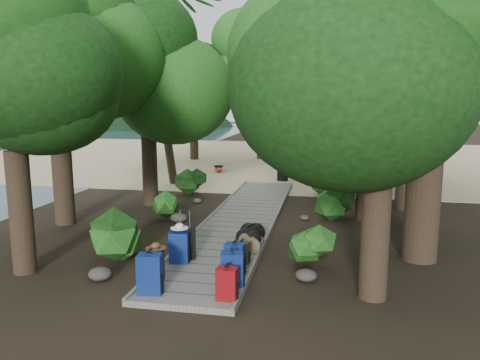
% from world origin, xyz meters
% --- Properties ---
extents(ground, '(120.00, 120.00, 0.00)m').
position_xyz_m(ground, '(0.00, 0.00, 0.00)').
color(ground, black).
rests_on(ground, ground).
extents(sand_beach, '(40.00, 22.00, 0.02)m').
position_xyz_m(sand_beach, '(0.00, 16.00, 0.01)').
color(sand_beach, '#C7BA86').
rests_on(sand_beach, ground).
extents(distant_hill, '(32.00, 16.00, 12.00)m').
position_xyz_m(distant_hill, '(-40.00, 48.00, 0.00)').
color(distant_hill, black).
rests_on(distant_hill, ground).
extents(boardwalk, '(2.00, 12.00, 0.12)m').
position_xyz_m(boardwalk, '(0.00, 1.00, 0.06)').
color(boardwalk, slate).
rests_on(boardwalk, ground).
extents(backpack_left_a, '(0.47, 0.36, 0.81)m').
position_xyz_m(backpack_left_a, '(-0.62, -4.61, 0.52)').
color(backpack_left_a, navy).
rests_on(backpack_left_a, boardwalk).
extents(backpack_left_b, '(0.35, 0.26, 0.63)m').
position_xyz_m(backpack_left_b, '(-0.79, -3.99, 0.44)').
color(backpack_left_b, black).
rests_on(backpack_left_b, boardwalk).
extents(backpack_left_c, '(0.44, 0.35, 0.75)m').
position_xyz_m(backpack_left_c, '(-0.62, -2.97, 0.49)').
color(backpack_left_c, navy).
rests_on(backpack_left_c, boardwalk).
extents(backpack_right_a, '(0.36, 0.26, 0.64)m').
position_xyz_m(backpack_right_a, '(0.79, -4.62, 0.44)').
color(backpack_right_a, '#940407').
rests_on(backpack_right_a, boardwalk).
extents(backpack_right_b, '(0.46, 0.36, 0.74)m').
position_xyz_m(backpack_right_b, '(0.76, -4.06, 0.49)').
color(backpack_right_b, navy).
rests_on(backpack_right_b, boardwalk).
extents(backpack_right_c, '(0.42, 0.31, 0.67)m').
position_xyz_m(backpack_right_c, '(0.67, -3.32, 0.45)').
color(backpack_right_c, navy).
rests_on(backpack_right_c, boardwalk).
extents(backpack_right_d, '(0.35, 0.27, 0.49)m').
position_xyz_m(backpack_right_d, '(0.69, -2.70, 0.37)').
color(backpack_right_d, '#333914').
rests_on(backpack_right_d, boardwalk).
extents(duffel_right_khaki, '(0.56, 0.64, 0.36)m').
position_xyz_m(duffel_right_khaki, '(0.72, -1.91, 0.30)').
color(duffel_right_khaki, brown).
rests_on(duffel_right_khaki, boardwalk).
extents(duffel_right_black, '(0.64, 0.80, 0.44)m').
position_xyz_m(duffel_right_black, '(0.66, -1.38, 0.34)').
color(duffel_right_black, black).
rests_on(duffel_right_black, boardwalk).
extents(suitcase_on_boardwalk, '(0.46, 0.31, 0.66)m').
position_xyz_m(suitcase_on_boardwalk, '(-0.56, -2.69, 0.45)').
color(suitcase_on_boardwalk, black).
rests_on(suitcase_on_boardwalk, boardwalk).
extents(lone_suitcase_on_sand, '(0.48, 0.35, 0.67)m').
position_xyz_m(lone_suitcase_on_sand, '(0.48, 8.14, 0.35)').
color(lone_suitcase_on_sand, black).
rests_on(lone_suitcase_on_sand, sand_beach).
extents(hat_brown, '(0.39, 0.39, 0.12)m').
position_xyz_m(hat_brown, '(-0.75, -3.98, 0.81)').
color(hat_brown, '#51351E').
rests_on(hat_brown, backpack_left_b).
extents(hat_white, '(0.38, 0.38, 0.13)m').
position_xyz_m(hat_white, '(-0.61, -2.94, 0.93)').
color(hat_white, silver).
rests_on(hat_white, backpack_left_c).
extents(kayak, '(1.61, 3.53, 0.34)m').
position_xyz_m(kayak, '(-2.96, 10.41, 0.19)').
color(kayak, '#A8270E').
rests_on(kayak, sand_beach).
extents(sun_lounger, '(0.88, 2.07, 0.65)m').
position_xyz_m(sun_lounger, '(3.56, 10.65, 0.34)').
color(sun_lounger, silver).
rests_on(sun_lounger, sand_beach).
extents(tree_right_a, '(4.31, 4.31, 7.19)m').
position_xyz_m(tree_right_a, '(3.31, -3.77, 3.60)').
color(tree_right_a, black).
rests_on(tree_right_a, ground).
extents(tree_right_b, '(6.01, 6.01, 10.74)m').
position_xyz_m(tree_right_b, '(4.53, -1.45, 5.37)').
color(tree_right_b, black).
rests_on(tree_right_b, ground).
extents(tree_right_c, '(5.26, 5.26, 9.10)m').
position_xyz_m(tree_right_c, '(3.61, 2.06, 4.55)').
color(tree_right_c, black).
rests_on(tree_right_c, ground).
extents(tree_right_d, '(6.13, 6.13, 11.23)m').
position_xyz_m(tree_right_d, '(5.04, 3.70, 5.62)').
color(tree_right_d, black).
rests_on(tree_right_d, ground).
extents(tree_right_e, '(4.46, 4.46, 8.04)m').
position_xyz_m(tree_right_e, '(4.21, 6.96, 4.02)').
color(tree_right_e, black).
rests_on(tree_right_e, ground).
extents(tree_right_f, '(5.95, 5.95, 10.62)m').
position_xyz_m(tree_right_f, '(6.64, 8.89, 5.31)').
color(tree_right_f, black).
rests_on(tree_right_f, ground).
extents(tree_left_a, '(4.04, 4.04, 6.73)m').
position_xyz_m(tree_left_a, '(-3.71, -3.82, 3.37)').
color(tree_left_a, black).
rests_on(tree_left_a, ground).
extents(tree_left_b, '(4.50, 4.50, 8.09)m').
position_xyz_m(tree_left_b, '(-5.01, -0.14, 4.05)').
color(tree_left_b, black).
rests_on(tree_left_b, ground).
extents(tree_left_c, '(4.23, 4.23, 7.35)m').
position_xyz_m(tree_left_c, '(-3.48, 2.64, 3.68)').
color(tree_left_c, black).
rests_on(tree_left_c, ground).
extents(tree_back_a, '(5.45, 5.45, 9.42)m').
position_xyz_m(tree_back_a, '(-1.52, 15.69, 4.71)').
color(tree_back_a, black).
rests_on(tree_back_a, ground).
extents(tree_back_b, '(5.74, 5.74, 10.25)m').
position_xyz_m(tree_back_b, '(2.23, 15.99, 5.13)').
color(tree_back_b, black).
rests_on(tree_back_b, ground).
extents(tree_back_c, '(5.10, 5.10, 9.17)m').
position_xyz_m(tree_back_c, '(4.81, 14.90, 4.59)').
color(tree_back_c, black).
rests_on(tree_back_c, ground).
extents(tree_back_d, '(4.35, 4.35, 7.25)m').
position_xyz_m(tree_back_d, '(-5.46, 14.62, 3.62)').
color(tree_back_d, black).
rests_on(tree_back_d, ground).
extents(palm_right_a, '(4.66, 4.66, 7.94)m').
position_xyz_m(palm_right_a, '(3.44, 5.56, 3.97)').
color(palm_right_a, '#103C11').
rests_on(palm_right_a, ground).
extents(palm_right_b, '(4.09, 4.09, 7.91)m').
position_xyz_m(palm_right_b, '(4.68, 10.95, 3.95)').
color(palm_right_b, '#103C11').
rests_on(palm_right_b, ground).
extents(palm_right_c, '(4.70, 4.70, 7.48)m').
position_xyz_m(palm_right_c, '(2.83, 13.06, 3.74)').
color(palm_right_c, '#103C11').
rests_on(palm_right_c, ground).
extents(palm_left_a, '(4.79, 4.79, 7.62)m').
position_xyz_m(palm_left_a, '(-4.29, 6.56, 3.81)').
color(palm_left_a, '#103C11').
rests_on(palm_left_a, ground).
extents(rock_left_a, '(0.47, 0.43, 0.26)m').
position_xyz_m(rock_left_a, '(-1.96, -3.94, 0.13)').
color(rock_left_a, '#4C473F').
rests_on(rock_left_a, ground).
extents(rock_left_b, '(0.35, 0.31, 0.19)m').
position_xyz_m(rock_left_b, '(-2.73, -1.93, 0.10)').
color(rock_left_b, '#4C473F').
rests_on(rock_left_b, ground).
extents(rock_left_c, '(0.50, 0.45, 0.28)m').
position_xyz_m(rock_left_c, '(-1.81, 0.61, 0.14)').
color(rock_left_c, '#4C473F').
rests_on(rock_left_c, ground).
extents(rock_left_d, '(0.29, 0.27, 0.16)m').
position_xyz_m(rock_left_d, '(-1.99, 3.20, 0.08)').
color(rock_left_d, '#4C473F').
rests_on(rock_left_d, ground).
extents(rock_right_a, '(0.43, 0.39, 0.24)m').
position_xyz_m(rock_right_a, '(2.09, -3.20, 0.12)').
color(rock_right_a, '#4C473F').
rests_on(rock_right_a, ground).
extents(rock_right_b, '(0.41, 0.37, 0.23)m').
position_xyz_m(rock_right_b, '(2.24, -1.61, 0.11)').
color(rock_right_b, '#4C473F').
rests_on(rock_right_b, ground).
extents(rock_right_c, '(0.27, 0.25, 0.15)m').
position_xyz_m(rock_right_c, '(1.80, 1.58, 0.08)').
color(rock_right_c, '#4C473F').
rests_on(rock_right_c, ground).
extents(shrub_left_a, '(1.24, 1.24, 1.11)m').
position_xyz_m(shrub_left_a, '(-2.30, -2.78, 0.56)').
color(shrub_left_a, '#1E4E17').
rests_on(shrub_left_a, ground).
extents(shrub_left_b, '(0.90, 0.90, 0.81)m').
position_xyz_m(shrub_left_b, '(-2.33, 0.80, 0.41)').
color(shrub_left_b, '#1E4E17').
rests_on(shrub_left_b, ground).
extents(shrub_left_c, '(1.16, 1.16, 1.04)m').
position_xyz_m(shrub_left_c, '(-2.58, 4.69, 0.52)').
color(shrub_left_c, '#1E4E17').
rests_on(shrub_left_c, ground).
extents(shrub_right_a, '(1.07, 1.07, 0.96)m').
position_xyz_m(shrub_right_a, '(2.15, -2.41, 0.48)').
color(shrub_right_a, '#1E4E17').
rests_on(shrub_right_a, ground).
extents(shrub_right_b, '(1.31, 1.31, 1.18)m').
position_xyz_m(shrub_right_b, '(2.63, 1.91, 0.59)').
color(shrub_right_b, '#1E4E17').
rests_on(shrub_right_b, ground).
extents(shrub_right_c, '(0.90, 0.90, 0.81)m').
position_xyz_m(shrub_right_c, '(2.37, 5.35, 0.41)').
color(shrub_right_c, '#1E4E17').
rests_on(shrub_right_c, ground).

